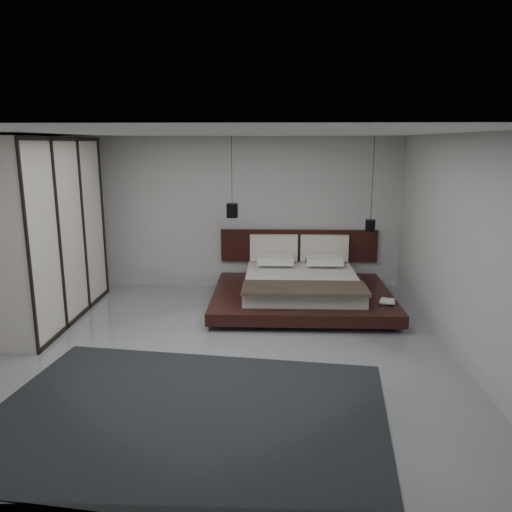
{
  "coord_description": "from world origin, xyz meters",
  "views": [
    {
      "loc": [
        0.66,
        -6.2,
        2.68
      ],
      "look_at": [
        0.4,
        1.2,
        0.99
      ],
      "focal_mm": 35.0,
      "sensor_mm": 36.0,
      "label": 1
    }
  ],
  "objects_px": {
    "pendant_left": "(232,210)",
    "pendant_right": "(370,225)",
    "rug": "(187,415)",
    "lattice_screen": "(71,222)",
    "bed": "(301,287)",
    "wardrobe": "(51,231)"
  },
  "relations": [
    {
      "from": "pendant_left",
      "to": "pendant_right",
      "type": "distance_m",
      "value": 2.4
    },
    {
      "from": "pendant_right",
      "to": "rug",
      "type": "bearing_deg",
      "value": -121.88
    },
    {
      "from": "lattice_screen",
      "to": "rug",
      "type": "bearing_deg",
      "value": -56.47
    },
    {
      "from": "pendant_left",
      "to": "rug",
      "type": "bearing_deg",
      "value": -91.98
    },
    {
      "from": "lattice_screen",
      "to": "pendant_left",
      "type": "xyz_separation_m",
      "value": [
        2.89,
        -0.08,
        0.24
      ]
    },
    {
      "from": "bed",
      "to": "wardrobe",
      "type": "height_order",
      "value": "wardrobe"
    },
    {
      "from": "pendant_right",
      "to": "wardrobe",
      "type": "height_order",
      "value": "pendant_right"
    },
    {
      "from": "bed",
      "to": "wardrobe",
      "type": "xyz_separation_m",
      "value": [
        -3.84,
        -0.81,
        1.09
      ]
    },
    {
      "from": "lattice_screen",
      "to": "bed",
      "type": "relative_size",
      "value": 0.89
    },
    {
      "from": "pendant_right",
      "to": "rug",
      "type": "height_order",
      "value": "pendant_right"
    },
    {
      "from": "pendant_right",
      "to": "wardrobe",
      "type": "bearing_deg",
      "value": -165.69
    },
    {
      "from": "lattice_screen",
      "to": "pendant_right",
      "type": "distance_m",
      "value": 5.28
    },
    {
      "from": "lattice_screen",
      "to": "pendant_left",
      "type": "distance_m",
      "value": 2.9
    },
    {
      "from": "bed",
      "to": "wardrobe",
      "type": "distance_m",
      "value": 4.07
    },
    {
      "from": "pendant_right",
      "to": "rug",
      "type": "distance_m",
      "value": 4.97
    },
    {
      "from": "pendant_left",
      "to": "wardrobe",
      "type": "xyz_separation_m",
      "value": [
        -2.64,
        -1.28,
        -0.15
      ]
    },
    {
      "from": "pendant_left",
      "to": "rug",
      "type": "relative_size",
      "value": 0.35
    },
    {
      "from": "pendant_left",
      "to": "lattice_screen",
      "type": "bearing_deg",
      "value": 178.5
    },
    {
      "from": "wardrobe",
      "to": "rug",
      "type": "height_order",
      "value": "wardrobe"
    },
    {
      "from": "bed",
      "to": "pendant_right",
      "type": "bearing_deg",
      "value": 21.51
    },
    {
      "from": "lattice_screen",
      "to": "wardrobe",
      "type": "xyz_separation_m",
      "value": [
        0.25,
        -1.36,
        0.08
      ]
    },
    {
      "from": "rug",
      "to": "wardrobe",
      "type": "bearing_deg",
      "value": 131.84
    }
  ]
}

